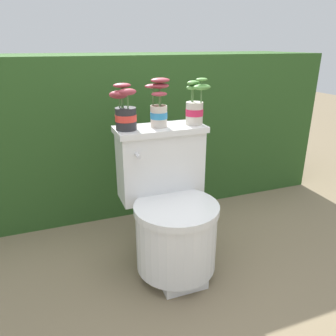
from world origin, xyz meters
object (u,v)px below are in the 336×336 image
at_px(toilet, 170,210).
at_px(potted_plant_middle, 195,107).
at_px(potted_plant_left, 125,110).
at_px(potted_plant_midleft, 159,106).

xyz_separation_m(toilet, potted_plant_middle, (0.19, 0.14, 0.51)).
distance_m(potted_plant_left, potted_plant_middle, 0.38).
xyz_separation_m(potted_plant_midleft, potted_plant_middle, (0.20, -0.02, -0.01)).
height_order(toilet, potted_plant_middle, potted_plant_middle).
height_order(potted_plant_left, potted_plant_middle, potted_plant_middle).
xyz_separation_m(potted_plant_left, potted_plant_middle, (0.38, -0.02, -0.00)).
relative_size(potted_plant_left, potted_plant_midleft, 0.93).
bearing_deg(potted_plant_middle, toilet, -144.53).
xyz_separation_m(toilet, potted_plant_left, (-0.19, 0.15, 0.52)).
bearing_deg(toilet, potted_plant_midleft, 92.64).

